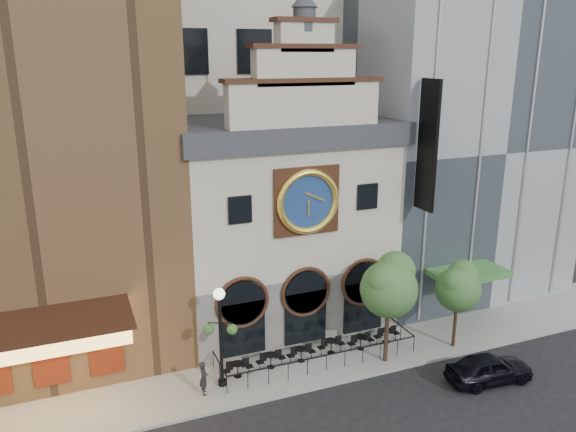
{
  "coord_description": "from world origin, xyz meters",
  "views": [
    {
      "loc": [
        -11.37,
        -21.76,
        15.89
      ],
      "look_at": [
        -0.2,
        6.0,
        7.2
      ],
      "focal_mm": 35.0,
      "sensor_mm": 36.0,
      "label": 1
    }
  ],
  "objects_px": {
    "bistro_4": "(361,341)",
    "lamppost": "(220,326)",
    "car_right": "(489,368)",
    "bistro_3": "(331,345)",
    "tree_right": "(459,286)",
    "bistro_2": "(301,353)",
    "pedestrian": "(204,378)",
    "tree_left": "(390,284)",
    "bistro_0": "(238,368)",
    "bistro_5": "(386,335)",
    "bistro_1": "(271,360)"
  },
  "relations": [
    {
      "from": "bistro_0",
      "to": "tree_right",
      "type": "distance_m",
      "value": 12.63
    },
    {
      "from": "bistro_0",
      "to": "bistro_1",
      "type": "bearing_deg",
      "value": 5.54
    },
    {
      "from": "bistro_1",
      "to": "pedestrian",
      "type": "distance_m",
      "value": 3.92
    },
    {
      "from": "bistro_3",
      "to": "bistro_4",
      "type": "relative_size",
      "value": 1.0
    },
    {
      "from": "lamppost",
      "to": "tree_right",
      "type": "distance_m",
      "value": 13.12
    },
    {
      "from": "tree_left",
      "to": "bistro_3",
      "type": "bearing_deg",
      "value": 143.6
    },
    {
      "from": "bistro_1",
      "to": "bistro_3",
      "type": "xyz_separation_m",
      "value": [
        3.57,
        0.17,
        0.0
      ]
    },
    {
      "from": "bistro_4",
      "to": "tree_right",
      "type": "distance_m",
      "value": 6.15
    },
    {
      "from": "bistro_3",
      "to": "car_right",
      "type": "relative_size",
      "value": 0.36
    },
    {
      "from": "bistro_2",
      "to": "car_right",
      "type": "bearing_deg",
      "value": -32.14
    },
    {
      "from": "car_right",
      "to": "bistro_4",
      "type": "bearing_deg",
      "value": 47.12
    },
    {
      "from": "tree_left",
      "to": "tree_right",
      "type": "bearing_deg",
      "value": -0.78
    },
    {
      "from": "car_right",
      "to": "bistro_1",
      "type": "bearing_deg",
      "value": 67.69
    },
    {
      "from": "bistro_0",
      "to": "pedestrian",
      "type": "xyz_separation_m",
      "value": [
        -1.93,
        -0.8,
        0.38
      ]
    },
    {
      "from": "bistro_3",
      "to": "bistro_0",
      "type": "bearing_deg",
      "value": -176.33
    },
    {
      "from": "tree_left",
      "to": "tree_right",
      "type": "distance_m",
      "value": 4.42
    },
    {
      "from": "bistro_1",
      "to": "bistro_5",
      "type": "height_order",
      "value": "same"
    },
    {
      "from": "bistro_1",
      "to": "bistro_5",
      "type": "xyz_separation_m",
      "value": [
        7.0,
        0.08,
        0.0
      ]
    },
    {
      "from": "bistro_3",
      "to": "bistro_4",
      "type": "distance_m",
      "value": 1.71
    },
    {
      "from": "bistro_5",
      "to": "lamppost",
      "type": "height_order",
      "value": "lamppost"
    },
    {
      "from": "car_right",
      "to": "tree_left",
      "type": "relative_size",
      "value": 0.74
    },
    {
      "from": "bistro_5",
      "to": "bistro_4",
      "type": "bearing_deg",
      "value": -175.46
    },
    {
      "from": "lamppost",
      "to": "tree_left",
      "type": "relative_size",
      "value": 0.87
    },
    {
      "from": "tree_left",
      "to": "bistro_4",
      "type": "bearing_deg",
      "value": 114.05
    },
    {
      "from": "pedestrian",
      "to": "tree_right",
      "type": "distance_m",
      "value": 14.36
    },
    {
      "from": "bistro_1",
      "to": "tree_right",
      "type": "height_order",
      "value": "tree_right"
    },
    {
      "from": "bistro_0",
      "to": "car_right",
      "type": "bearing_deg",
      "value": -22.85
    },
    {
      "from": "bistro_3",
      "to": "tree_right",
      "type": "distance_m",
      "value": 7.65
    },
    {
      "from": "bistro_4",
      "to": "bistro_5",
      "type": "bearing_deg",
      "value": 4.54
    },
    {
      "from": "bistro_3",
      "to": "car_right",
      "type": "xyz_separation_m",
      "value": [
        6.21,
        -5.25,
        0.13
      ]
    },
    {
      "from": "bistro_5",
      "to": "lamppost",
      "type": "xyz_separation_m",
      "value": [
        -9.77,
        -0.69,
        2.73
      ]
    },
    {
      "from": "bistro_2",
      "to": "bistro_3",
      "type": "height_order",
      "value": "same"
    },
    {
      "from": "bistro_2",
      "to": "bistro_1",
      "type": "bearing_deg",
      "value": 179.72
    },
    {
      "from": "bistro_2",
      "to": "pedestrian",
      "type": "relative_size",
      "value": 0.93
    },
    {
      "from": "car_right",
      "to": "lamppost",
      "type": "xyz_separation_m",
      "value": [
        -12.56,
        4.47,
        2.59
      ]
    },
    {
      "from": "car_right",
      "to": "bistro_3",
      "type": "bearing_deg",
      "value": 54.94
    },
    {
      "from": "bistro_1",
      "to": "bistro_5",
      "type": "distance_m",
      "value": 7.0
    },
    {
      "from": "lamppost",
      "to": "tree_left",
      "type": "xyz_separation_m",
      "value": [
        8.72,
        -0.97,
        1.17
      ]
    },
    {
      "from": "bistro_4",
      "to": "lamppost",
      "type": "bearing_deg",
      "value": -176.07
    },
    {
      "from": "bistro_3",
      "to": "bistro_5",
      "type": "bearing_deg",
      "value": -1.51
    },
    {
      "from": "pedestrian",
      "to": "tree_right",
      "type": "xyz_separation_m",
      "value": [
        14.08,
        -0.66,
        2.77
      ]
    },
    {
      "from": "tree_left",
      "to": "lamppost",
      "type": "bearing_deg",
      "value": 173.66
    },
    {
      "from": "bistro_1",
      "to": "car_right",
      "type": "relative_size",
      "value": 0.36
    },
    {
      "from": "car_right",
      "to": "tree_right",
      "type": "height_order",
      "value": "tree_right"
    },
    {
      "from": "bistro_1",
      "to": "bistro_5",
      "type": "bearing_deg",
      "value": 0.64
    },
    {
      "from": "tree_left",
      "to": "bistro_2",
      "type": "bearing_deg",
      "value": 159.62
    },
    {
      "from": "bistro_4",
      "to": "pedestrian",
      "type": "height_order",
      "value": "pedestrian"
    },
    {
      "from": "lamppost",
      "to": "tree_right",
      "type": "bearing_deg",
      "value": 18.76
    },
    {
      "from": "bistro_3",
      "to": "pedestrian",
      "type": "relative_size",
      "value": 0.93
    },
    {
      "from": "pedestrian",
      "to": "tree_left",
      "type": "distance_m",
      "value": 10.35
    }
  ]
}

